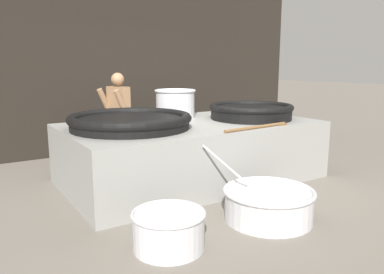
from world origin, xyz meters
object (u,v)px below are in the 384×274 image
(stock_pot, at_px, (175,103))
(cook, at_px, (118,116))
(giant_wok_near, at_px, (130,121))
(giant_wok_far, at_px, (251,111))
(prep_bowl_meat, at_px, (169,228))
(prep_bowl_vegetables, at_px, (268,203))

(stock_pot, relative_size, cook, 0.43)
(giant_wok_near, xyz_separation_m, cook, (0.36, 1.33, -0.11))
(giant_wok_far, bearing_deg, cook, 135.99)
(cook, bearing_deg, giant_wok_near, 59.90)
(giant_wok_near, relative_size, giant_wok_far, 1.25)
(stock_pot, distance_m, prep_bowl_meat, 2.82)
(giant_wok_near, bearing_deg, stock_pot, 32.24)
(giant_wok_far, bearing_deg, prep_bowl_meat, -146.30)
(giant_wok_far, xyz_separation_m, prep_bowl_vegetables, (-1.06, -1.51, -0.75))
(stock_pot, xyz_separation_m, prep_bowl_meat, (-1.40, -2.29, -0.85))
(giant_wok_near, bearing_deg, prep_bowl_meat, -102.60)
(prep_bowl_vegetables, bearing_deg, prep_bowl_meat, 179.65)
(giant_wok_near, relative_size, stock_pot, 2.44)
(giant_wok_near, bearing_deg, cook, 74.77)
(cook, relative_size, prep_bowl_meat, 2.25)
(prep_bowl_meat, bearing_deg, stock_pot, 58.62)
(prep_bowl_meat, bearing_deg, giant_wok_far, 33.70)
(giant_wok_far, distance_m, prep_bowl_meat, 2.80)
(giant_wok_far, bearing_deg, prep_bowl_vegetables, -125.12)
(giant_wok_far, distance_m, cook, 2.12)
(giant_wok_near, relative_size, cook, 1.04)
(cook, distance_m, prep_bowl_meat, 3.12)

